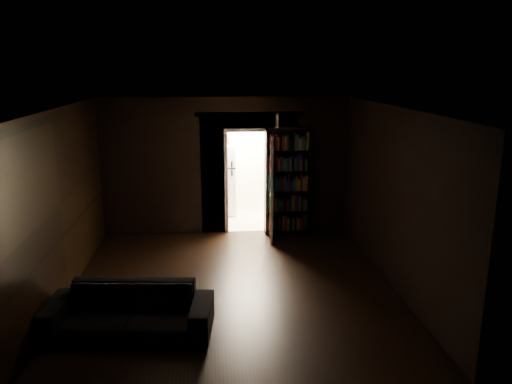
{
  "coord_description": "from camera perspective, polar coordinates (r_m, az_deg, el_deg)",
  "views": [
    {
      "loc": [
        -0.31,
        -7.25,
        3.38
      ],
      "look_at": [
        0.46,
        0.9,
        1.31
      ],
      "focal_mm": 35.0,
      "sensor_mm": 36.0,
      "label": 1
    }
  ],
  "objects": [
    {
      "name": "sofa",
      "position": [
        6.78,
        -14.38,
        -12.3
      ],
      "size": [
        2.22,
        1.15,
        0.82
      ],
      "primitive_type": "imported",
      "rotation": [
        0.0,
        0.0,
        -0.11
      ],
      "color": "black",
      "rests_on": "ground"
    },
    {
      "name": "refrigerator",
      "position": [
        11.65,
        -4.22,
        1.45
      ],
      "size": [
        0.94,
        0.91,
        1.65
      ],
      "primitive_type": "cube",
      "rotation": [
        0.0,
        0.0,
        0.39
      ],
      "color": "white",
      "rests_on": "ground"
    },
    {
      "name": "bookshelf",
      "position": [
        10.22,
        3.54,
        1.25
      ],
      "size": [
        0.96,
        0.61,
        2.2
      ],
      "primitive_type": "cube",
      "rotation": [
        0.0,
        0.0,
        -0.35
      ],
      "color": "black",
      "rests_on": "ground"
    },
    {
      "name": "room_walls",
      "position": [
        8.5,
        -3.24,
        2.61
      ],
      "size": [
        5.02,
        5.61,
        2.84
      ],
      "color": "black",
      "rests_on": "ground"
    },
    {
      "name": "door",
      "position": [
        9.92,
        1.83,
        0.42
      ],
      "size": [
        0.17,
        0.85,
        2.05
      ],
      "primitive_type": "cube",
      "rotation": [
        0.0,
        0.0,
        1.43
      ],
      "color": "white",
      "rests_on": "ground"
    },
    {
      "name": "ground",
      "position": [
        8.01,
        -2.7,
        -10.83
      ],
      "size": [
        5.5,
        5.5,
        0.0
      ],
      "primitive_type": "plane",
      "color": "black",
      "rests_on": "ground"
    },
    {
      "name": "figurine",
      "position": [
        9.97,
        2.44,
        8.18
      ],
      "size": [
        0.11,
        0.11,
        0.28
      ],
      "primitive_type": "cube",
      "rotation": [
        0.0,
        0.0,
        -0.22
      ],
      "color": "white",
      "rests_on": "bookshelf"
    },
    {
      "name": "kitchen_alcove",
      "position": [
        11.36,
        -1.2,
        3.15
      ],
      "size": [
        2.2,
        1.8,
        2.6
      ],
      "color": "#AFA598",
      "rests_on": "ground"
    },
    {
      "name": "bottles",
      "position": [
        11.37,
        -4.18,
        6.04
      ],
      "size": [
        0.62,
        0.28,
        0.26
      ],
      "primitive_type": "cube",
      "rotation": [
        0.0,
        0.0,
        -0.33
      ],
      "color": "black",
      "rests_on": "refrigerator"
    }
  ]
}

